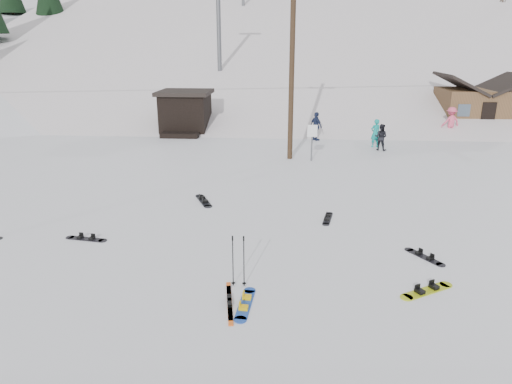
# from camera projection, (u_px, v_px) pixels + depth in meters

# --- Properties ---
(ground) EXTENTS (200.00, 200.00, 0.00)m
(ground) POSITION_uv_depth(u_px,v_px,m) (201.00, 301.00, 10.62)
(ground) COLOR white
(ground) RESTS_ON ground
(ski_slope) EXTENTS (60.00, 85.24, 65.97)m
(ski_slope) POSITION_uv_depth(u_px,v_px,m) (275.00, 171.00, 66.48)
(ski_slope) COLOR silver
(ski_slope) RESTS_ON ground
(ridge_left) EXTENTS (47.54, 95.03, 58.38)m
(ridge_left) POSITION_uv_depth(u_px,v_px,m) (10.00, 172.00, 62.08)
(ridge_left) COLOR white
(ridge_left) RESTS_ON ground
(treeline_crest) EXTENTS (50.00, 6.00, 10.00)m
(treeline_crest) POSITION_uv_depth(u_px,v_px,m) (281.00, 73.00, 92.12)
(treeline_crest) COLOR black
(treeline_crest) RESTS_ON ski_slope
(utility_pole) EXTENTS (2.00, 0.26, 9.00)m
(utility_pole) POSITION_uv_depth(u_px,v_px,m) (292.00, 65.00, 22.29)
(utility_pole) COLOR #3A2819
(utility_pole) RESTS_ON ground
(trail_sign) EXTENTS (0.50, 0.09, 1.85)m
(trail_sign) POSITION_uv_depth(u_px,v_px,m) (312.00, 136.00, 22.87)
(trail_sign) COLOR #595B60
(trail_sign) RESTS_ON ground
(lift_hut) EXTENTS (3.40, 4.10, 2.75)m
(lift_hut) POSITION_uv_depth(u_px,v_px,m) (186.00, 112.00, 30.39)
(lift_hut) COLOR black
(lift_hut) RESTS_ON ground
(lift_tower_near) EXTENTS (2.20, 0.36, 8.00)m
(lift_tower_near) POSITION_uv_depth(u_px,v_px,m) (219.00, 15.00, 36.89)
(lift_tower_near) COLOR #595B60
(lift_tower_near) RESTS_ON ski_slope
(cabin) EXTENTS (5.39, 4.40, 3.77)m
(cabin) POSITION_uv_depth(u_px,v_px,m) (477.00, 107.00, 31.84)
(cabin) COLOR brown
(cabin) RESTS_ON ground
(hero_snowboard) EXTENTS (0.38, 1.52, 0.11)m
(hero_snowboard) POSITION_uv_depth(u_px,v_px,m) (245.00, 304.00, 10.47)
(hero_snowboard) COLOR #1C47B6
(hero_snowboard) RESTS_ON ground
(hero_skis) EXTENTS (0.40, 1.84, 0.10)m
(hero_skis) POSITION_uv_depth(u_px,v_px,m) (230.00, 302.00, 10.55)
(hero_skis) COLOR #D35115
(hero_skis) RESTS_ON ground
(ski_poles) EXTENTS (0.37, 0.10, 1.33)m
(ski_poles) POSITION_uv_depth(u_px,v_px,m) (238.00, 261.00, 11.10)
(ski_poles) COLOR black
(ski_poles) RESTS_ON ground
(board_scatter_a) EXTENTS (1.36, 0.42, 0.10)m
(board_scatter_a) POSITION_uv_depth(u_px,v_px,m) (86.00, 239.00, 13.96)
(board_scatter_a) COLOR black
(board_scatter_a) RESTS_ON ground
(board_scatter_b) EXTENTS (0.86, 1.51, 0.11)m
(board_scatter_b) POSITION_uv_depth(u_px,v_px,m) (204.00, 201.00, 17.32)
(board_scatter_b) COLOR black
(board_scatter_b) RESTS_ON ground
(board_scatter_d) EXTENTS (0.88, 1.16, 0.10)m
(board_scatter_d) POSITION_uv_depth(u_px,v_px,m) (424.00, 257.00, 12.79)
(board_scatter_d) COLOR black
(board_scatter_d) RESTS_ON ground
(board_scatter_e) EXTENTS (1.42, 0.98, 0.11)m
(board_scatter_e) POSITION_uv_depth(u_px,v_px,m) (427.00, 290.00, 11.03)
(board_scatter_e) COLOR #B9CD16
(board_scatter_e) RESTS_ON ground
(board_scatter_f) EXTENTS (0.44, 1.28, 0.09)m
(board_scatter_f) POSITION_uv_depth(u_px,v_px,m) (328.00, 218.00, 15.58)
(board_scatter_f) COLOR black
(board_scatter_f) RESTS_ON ground
(skier_teal) EXTENTS (0.69, 0.58, 1.61)m
(skier_teal) POSITION_uv_depth(u_px,v_px,m) (375.00, 133.00, 26.13)
(skier_teal) COLOR #0E9189
(skier_teal) RESTS_ON ground
(skier_dark) EXTENTS (0.88, 0.81, 1.47)m
(skier_dark) POSITION_uv_depth(u_px,v_px,m) (381.00, 137.00, 25.37)
(skier_dark) COLOR black
(skier_dark) RESTS_ON ground
(skier_pink) EXTENTS (1.35, 1.01, 1.85)m
(skier_pink) POSITION_uv_depth(u_px,v_px,m) (451.00, 122.00, 29.23)
(skier_pink) COLOR #DF4E71
(skier_pink) RESTS_ON ground
(skier_navy) EXTENTS (0.95, 1.08, 1.75)m
(skier_navy) POSITION_uv_depth(u_px,v_px,m) (316.00, 126.00, 27.88)
(skier_navy) COLOR #192240
(skier_navy) RESTS_ON ground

